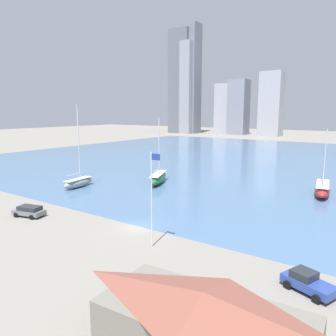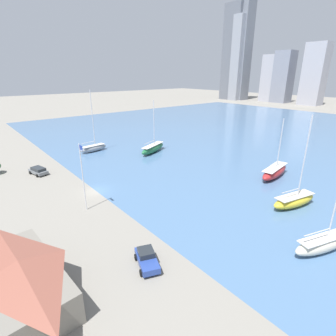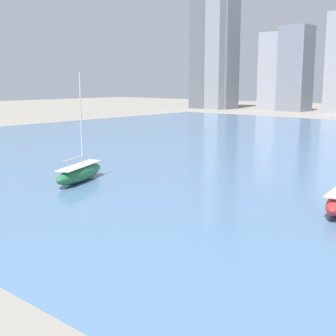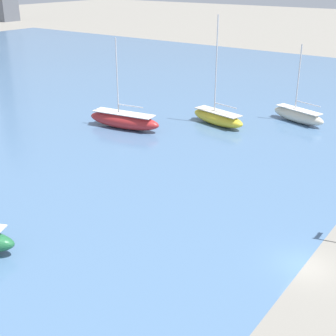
{
  "view_description": "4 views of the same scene",
  "coord_description": "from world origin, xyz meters",
  "px_view_note": "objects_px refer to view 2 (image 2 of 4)",
  "views": [
    {
      "loc": [
        26.89,
        -31.93,
        15.11
      ],
      "look_at": [
        -3.57,
        12.0,
        5.85
      ],
      "focal_mm": 35.0,
      "sensor_mm": 36.0,
      "label": 1
    },
    {
      "loc": [
        42.13,
        -17.61,
        20.4
      ],
      "look_at": [
        7.89,
        10.57,
        4.31
      ],
      "focal_mm": 28.0,
      "sensor_mm": 36.0,
      "label": 2
    },
    {
      "loc": [
        33.51,
        -13.58,
        12.67
      ],
      "look_at": [
        6.41,
        17.22,
        5.04
      ],
      "focal_mm": 50.0,
      "sensor_mm": 36.0,
      "label": 3
    },
    {
      "loc": [
        -29.05,
        -8.7,
        19.91
      ],
      "look_at": [
        -2.21,
        10.65,
        5.91
      ],
      "focal_mm": 50.0,
      "sensor_mm": 36.0,
      "label": 4
    }
  ],
  "objects_px": {
    "sailboat_red": "(275,172)",
    "parked_wagon_gray": "(38,171)",
    "sailboat_yellow": "(294,200)",
    "boat_shed": "(22,279)",
    "parked_pickup_blue": "(147,258)",
    "sailboat_green": "(153,148)",
    "sailboat_gray": "(93,148)",
    "flag_pole": "(83,175)",
    "sailboat_cream": "(323,244)"
  },
  "relations": [
    {
      "from": "sailboat_cream",
      "to": "parked_wagon_gray",
      "type": "height_order",
      "value": "sailboat_cream"
    },
    {
      "from": "flag_pole",
      "to": "sailboat_gray",
      "type": "relative_size",
      "value": 0.66
    },
    {
      "from": "boat_shed",
      "to": "sailboat_cream",
      "type": "height_order",
      "value": "sailboat_cream"
    },
    {
      "from": "sailboat_cream",
      "to": "parked_wagon_gray",
      "type": "xyz_separation_m",
      "value": [
        -49.35,
        -19.45,
        -0.18
      ]
    },
    {
      "from": "sailboat_cream",
      "to": "sailboat_red",
      "type": "bearing_deg",
      "value": 149.67
    },
    {
      "from": "boat_shed",
      "to": "parked_pickup_blue",
      "type": "height_order",
      "value": "boat_shed"
    },
    {
      "from": "sailboat_green",
      "to": "boat_shed",
      "type": "bearing_deg",
      "value": -73.77
    },
    {
      "from": "parked_wagon_gray",
      "to": "sailboat_gray",
      "type": "bearing_deg",
      "value": 14.31
    },
    {
      "from": "sailboat_green",
      "to": "sailboat_gray",
      "type": "height_order",
      "value": "sailboat_gray"
    },
    {
      "from": "sailboat_yellow",
      "to": "sailboat_gray",
      "type": "xyz_separation_m",
      "value": [
        -50.54,
        -11.5,
        -0.03
      ]
    },
    {
      "from": "sailboat_yellow",
      "to": "parked_pickup_blue",
      "type": "height_order",
      "value": "sailboat_yellow"
    },
    {
      "from": "flag_pole",
      "to": "sailboat_red",
      "type": "height_order",
      "value": "sailboat_red"
    },
    {
      "from": "boat_shed",
      "to": "parked_wagon_gray",
      "type": "distance_m",
      "value": 35.67
    },
    {
      "from": "flag_pole",
      "to": "sailboat_green",
      "type": "relative_size",
      "value": 0.78
    },
    {
      "from": "sailboat_green",
      "to": "sailboat_cream",
      "type": "relative_size",
      "value": 1.28
    },
    {
      "from": "sailboat_cream",
      "to": "sailboat_gray",
      "type": "distance_m",
      "value": 58.32
    },
    {
      "from": "sailboat_red",
      "to": "parked_wagon_gray",
      "type": "relative_size",
      "value": 2.41
    },
    {
      "from": "sailboat_yellow",
      "to": "sailboat_gray",
      "type": "height_order",
      "value": "sailboat_gray"
    },
    {
      "from": "sailboat_green",
      "to": "flag_pole",
      "type": "bearing_deg",
      "value": -78.09
    },
    {
      "from": "sailboat_yellow",
      "to": "sailboat_green",
      "type": "relative_size",
      "value": 1.06
    },
    {
      "from": "sailboat_red",
      "to": "parked_wagon_gray",
      "type": "xyz_separation_m",
      "value": [
        -32.8,
        -37.65,
        -0.31
      ]
    },
    {
      "from": "boat_shed",
      "to": "sailboat_cream",
      "type": "bearing_deg",
      "value": 59.42
    },
    {
      "from": "sailboat_red",
      "to": "sailboat_gray",
      "type": "relative_size",
      "value": 0.73
    },
    {
      "from": "sailboat_yellow",
      "to": "sailboat_gray",
      "type": "distance_m",
      "value": 51.83
    },
    {
      "from": "sailboat_gray",
      "to": "parked_wagon_gray",
      "type": "bearing_deg",
      "value": -69.14
    },
    {
      "from": "sailboat_cream",
      "to": "parked_pickup_blue",
      "type": "xyz_separation_m",
      "value": [
        -11.49,
        -17.81,
        -0.17
      ]
    },
    {
      "from": "parked_pickup_blue",
      "to": "sailboat_cream",
      "type": "bearing_deg",
      "value": -11.99
    },
    {
      "from": "sailboat_cream",
      "to": "parked_wagon_gray",
      "type": "distance_m",
      "value": 53.05
    },
    {
      "from": "sailboat_red",
      "to": "sailboat_yellow",
      "type": "bearing_deg",
      "value": -56.05
    },
    {
      "from": "boat_shed",
      "to": "sailboat_red",
      "type": "distance_m",
      "value": 47.71
    },
    {
      "from": "boat_shed",
      "to": "flag_pole",
      "type": "relative_size",
      "value": 1.24
    },
    {
      "from": "flag_pole",
      "to": "sailboat_gray",
      "type": "xyz_separation_m",
      "value": [
        -30.25,
        14.98,
        -4.85
      ]
    },
    {
      "from": "parked_pickup_blue",
      "to": "sailboat_red",
      "type": "bearing_deg",
      "value": 28.84
    },
    {
      "from": "boat_shed",
      "to": "sailboat_green",
      "type": "height_order",
      "value": "sailboat_green"
    },
    {
      "from": "sailboat_yellow",
      "to": "sailboat_gray",
      "type": "bearing_deg",
      "value": -154.88
    },
    {
      "from": "parked_wagon_gray",
      "to": "parked_pickup_blue",
      "type": "bearing_deg",
      "value": -101.44
    },
    {
      "from": "sailboat_yellow",
      "to": "flag_pole",
      "type": "bearing_deg",
      "value": -115.15
    },
    {
      "from": "sailboat_gray",
      "to": "parked_pickup_blue",
      "type": "relative_size",
      "value": 3.47
    },
    {
      "from": "sailboat_yellow",
      "to": "parked_wagon_gray",
      "type": "bearing_deg",
      "value": -133.7
    },
    {
      "from": "boat_shed",
      "to": "parked_pickup_blue",
      "type": "xyz_separation_m",
      "value": [
        3.66,
        11.67,
        -1.32
      ]
    },
    {
      "from": "boat_shed",
      "to": "flag_pole",
      "type": "distance_m",
      "value": 17.73
    },
    {
      "from": "parked_wagon_gray",
      "to": "sailboat_cream",
      "type": "bearing_deg",
      "value": -82.41
    },
    {
      "from": "boat_shed",
      "to": "sailboat_red",
      "type": "relative_size",
      "value": 1.11
    },
    {
      "from": "sailboat_red",
      "to": "sailboat_cream",
      "type": "bearing_deg",
      "value": -56.48
    },
    {
      "from": "parked_pickup_blue",
      "to": "parked_wagon_gray",
      "type": "height_order",
      "value": "parked_pickup_blue"
    },
    {
      "from": "sailboat_gray",
      "to": "flag_pole",
      "type": "bearing_deg",
      "value": -33.71
    },
    {
      "from": "sailboat_red",
      "to": "sailboat_cream",
      "type": "distance_m",
      "value": 24.6
    },
    {
      "from": "sailboat_green",
      "to": "sailboat_gray",
      "type": "bearing_deg",
      "value": -155.58
    },
    {
      "from": "sailboat_green",
      "to": "sailboat_gray",
      "type": "relative_size",
      "value": 0.84
    },
    {
      "from": "flag_pole",
      "to": "sailboat_green",
      "type": "distance_m",
      "value": 33.59
    }
  ]
}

